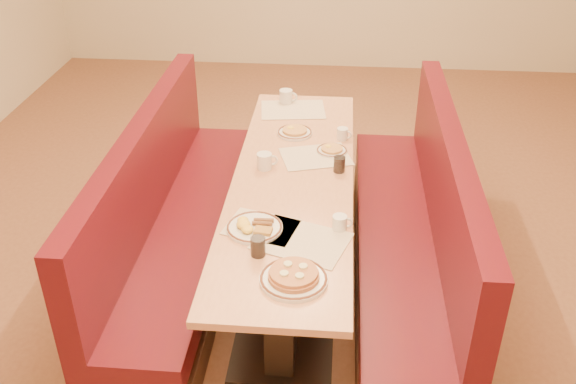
# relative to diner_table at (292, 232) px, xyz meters

# --- Properties ---
(ground) EXTENTS (8.00, 8.00, 0.00)m
(ground) POSITION_rel_diner_table_xyz_m (0.00, 0.00, -0.37)
(ground) COLOR #9E6647
(ground) RESTS_ON ground
(diner_table) EXTENTS (0.70, 2.50, 0.75)m
(diner_table) POSITION_rel_diner_table_xyz_m (0.00, 0.00, 0.00)
(diner_table) COLOR black
(diner_table) RESTS_ON ground
(booth_left) EXTENTS (0.55, 2.50, 1.05)m
(booth_left) POSITION_rel_diner_table_xyz_m (-0.73, 0.00, -0.01)
(booth_left) COLOR #4C3326
(booth_left) RESTS_ON ground
(booth_right) EXTENTS (0.55, 2.50, 1.05)m
(booth_right) POSITION_rel_diner_table_xyz_m (0.73, 0.00, -0.01)
(booth_right) COLOR #4C3326
(booth_right) RESTS_ON ground
(placemat_near_left) EXTENTS (0.41, 0.35, 0.00)m
(placemat_near_left) POSITION_rel_diner_table_xyz_m (-0.12, -0.52, 0.38)
(placemat_near_left) COLOR beige
(placemat_near_left) RESTS_ON diner_table
(placemat_near_right) EXTENTS (0.53, 0.46, 0.00)m
(placemat_near_right) POSITION_rel_diner_table_xyz_m (0.09, -0.63, 0.38)
(placemat_near_right) COLOR beige
(placemat_near_right) RESTS_ON diner_table
(placemat_far_left) EXTENTS (0.49, 0.39, 0.00)m
(placemat_far_left) POSITION_rel_diner_table_xyz_m (-0.08, 0.98, 0.38)
(placemat_far_left) COLOR beige
(placemat_far_left) RESTS_ON diner_table
(placemat_far_right) EXTENTS (0.48, 0.41, 0.00)m
(placemat_far_right) POSITION_rel_diner_table_xyz_m (0.12, 0.28, 0.38)
(placemat_far_right) COLOR beige
(placemat_far_right) RESTS_ON diner_table
(pancake_plate) EXTENTS (0.31, 0.31, 0.07)m
(pancake_plate) POSITION_rel_diner_table_xyz_m (0.08, -0.94, 0.40)
(pancake_plate) COLOR silver
(pancake_plate) RESTS_ON diner_table
(eggs_plate) EXTENTS (0.29, 0.29, 0.06)m
(eggs_plate) POSITION_rel_diner_table_xyz_m (-0.16, -0.54, 0.39)
(eggs_plate) COLOR silver
(eggs_plate) RESTS_ON diner_table
(extra_plate_mid) EXTENTS (0.19, 0.19, 0.04)m
(extra_plate_mid) POSITION_rel_diner_table_xyz_m (0.22, 0.36, 0.39)
(extra_plate_mid) COLOR silver
(extra_plate_mid) RESTS_ON diner_table
(extra_plate_far) EXTENTS (0.23, 0.23, 0.05)m
(extra_plate_far) POSITION_rel_diner_table_xyz_m (-0.03, 0.59, 0.39)
(extra_plate_far) COLOR silver
(extra_plate_far) RESTS_ON diner_table
(coffee_mug_a) EXTENTS (0.11, 0.08, 0.08)m
(coffee_mug_a) POSITION_rel_diner_table_xyz_m (0.28, -0.50, 0.42)
(coffee_mug_a) COLOR silver
(coffee_mug_a) RESTS_ON diner_table
(coffee_mug_b) EXTENTS (0.13, 0.09, 0.10)m
(coffee_mug_b) POSITION_rel_diner_table_xyz_m (-0.17, 0.11, 0.43)
(coffee_mug_b) COLOR silver
(coffee_mug_b) RESTS_ON diner_table
(coffee_mug_c) EXTENTS (0.10, 0.07, 0.08)m
(coffee_mug_c) POSITION_rel_diner_table_xyz_m (0.28, 0.54, 0.42)
(coffee_mug_c) COLOR silver
(coffee_mug_c) RESTS_ON diner_table
(coffee_mug_d) EXTENTS (0.13, 0.09, 0.10)m
(coffee_mug_d) POSITION_rel_diner_table_xyz_m (-0.13, 1.10, 0.43)
(coffee_mug_d) COLOR silver
(coffee_mug_d) RESTS_ON diner_table
(soda_tumbler_near) EXTENTS (0.07, 0.07, 0.10)m
(soda_tumbler_near) POSITION_rel_diner_table_xyz_m (-0.11, -0.75, 0.43)
(soda_tumbler_near) COLOR black
(soda_tumbler_near) RESTS_ON diner_table
(soda_tumbler_mid) EXTENTS (0.07, 0.07, 0.09)m
(soda_tumbler_mid) POSITION_rel_diner_table_xyz_m (0.27, 0.11, 0.42)
(soda_tumbler_mid) COLOR black
(soda_tumbler_mid) RESTS_ON diner_table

